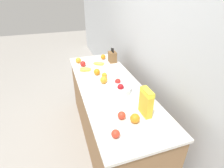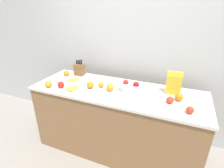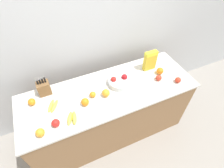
{
  "view_description": "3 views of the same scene",
  "coord_description": "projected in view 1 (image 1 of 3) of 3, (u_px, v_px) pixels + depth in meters",
  "views": [
    {
      "loc": [
        1.75,
        -0.55,
        1.96
      ],
      "look_at": [
        0.06,
        0.01,
        0.94
      ],
      "focal_mm": 28.0,
      "sensor_mm": 36.0,
      "label": 1
    },
    {
      "loc": [
        0.68,
        -1.76,
        1.81
      ],
      "look_at": [
        -0.04,
        -0.06,
        0.99
      ],
      "focal_mm": 28.0,
      "sensor_mm": 36.0,
      "label": 2
    },
    {
      "loc": [
        -0.51,
        -1.24,
        2.42
      ],
      "look_at": [
        0.04,
        -0.0,
        1.0
      ],
      "focal_mm": 28.0,
      "sensor_mm": 36.0,
      "label": 3
    }
  ],
  "objects": [
    {
      "name": "orange_back_center",
      "position": [
        78.0,
        60.0,
        2.69
      ],
      "size": [
        0.08,
        0.08,
        0.08
      ],
      "primitive_type": "sphere",
      "color": "orange",
      "rests_on": "counter"
    },
    {
      "name": "apple_near_bananas",
      "position": [
        122.0,
        115.0,
        1.57
      ],
      "size": [
        0.07,
        0.07,
        0.07
      ],
      "primitive_type": "sphere",
      "color": "red",
      "rests_on": "counter"
    },
    {
      "name": "orange_front_right",
      "position": [
        104.0,
        75.0,
        2.27
      ],
      "size": [
        0.07,
        0.07,
        0.07
      ],
      "primitive_type": "sphere",
      "color": "orange",
      "rests_on": "counter"
    },
    {
      "name": "orange_mid_left",
      "position": [
        103.0,
        57.0,
        2.83
      ],
      "size": [
        0.08,
        0.08,
        0.08
      ],
      "primitive_type": "sphere",
      "color": "orange",
      "rests_on": "counter"
    },
    {
      "name": "fruit_bowl",
      "position": [
        119.0,
        88.0,
        1.97
      ],
      "size": [
        0.3,
        0.3,
        0.12
      ],
      "color": "silver",
      "rests_on": "counter"
    },
    {
      "name": "apple_by_knife_block",
      "position": [
        116.0,
        134.0,
        1.37
      ],
      "size": [
        0.07,
        0.07,
        0.07
      ],
      "primitive_type": "sphere",
      "color": "red",
      "rests_on": "counter"
    },
    {
      "name": "apple_rear",
      "position": [
        83.0,
        64.0,
        2.58
      ],
      "size": [
        0.08,
        0.08,
        0.08
      ],
      "primitive_type": "sphere",
      "color": "red",
      "rests_on": "counter"
    },
    {
      "name": "orange_front_center",
      "position": [
        97.0,
        72.0,
        2.33
      ],
      "size": [
        0.09,
        0.09,
        0.09
      ],
      "primitive_type": "sphere",
      "color": "orange",
      "rests_on": "counter"
    },
    {
      "name": "orange_by_cereal",
      "position": [
        104.0,
        80.0,
        2.13
      ],
      "size": [
        0.09,
        0.09,
        0.09
      ],
      "primitive_type": "sphere",
      "color": "orange",
      "rests_on": "counter"
    },
    {
      "name": "banana_bunch_right",
      "position": [
        99.0,
        63.0,
        2.65
      ],
      "size": [
        0.15,
        0.18,
        0.04
      ],
      "rotation": [
        0.0,
        0.0,
        4.19
      ],
      "color": "yellow",
      "rests_on": "counter"
    },
    {
      "name": "knife_block",
      "position": [
        112.0,
        57.0,
        2.71
      ],
      "size": [
        0.13,
        0.11,
        0.26
      ],
      "color": "brown",
      "rests_on": "counter"
    },
    {
      "name": "counter",
      "position": [
        110.0,
        114.0,
        2.34
      ],
      "size": [
        2.08,
        0.73,
        0.9
      ],
      "color": "olive",
      "rests_on": "ground_plane"
    },
    {
      "name": "wall_back",
      "position": [
        156.0,
        48.0,
        2.08
      ],
      "size": [
        9.0,
        0.06,
        2.6
      ],
      "color": "silver",
      "rests_on": "ground_plane"
    },
    {
      "name": "orange_front_left",
      "position": [
        135.0,
        118.0,
        1.52
      ],
      "size": [
        0.09,
        0.09,
        0.09
      ],
      "primitive_type": "sphere",
      "color": "orange",
      "rests_on": "counter"
    },
    {
      "name": "banana_bunch_left",
      "position": [
        85.0,
        69.0,
        2.46
      ],
      "size": [
        0.13,
        0.18,
        0.04
      ],
      "rotation": [
        0.0,
        0.0,
        4.42
      ],
      "color": "yellow",
      "rests_on": "counter"
    },
    {
      "name": "cereal_box",
      "position": [
        146.0,
        101.0,
        1.57
      ],
      "size": [
        0.16,
        0.06,
        0.26
      ],
      "rotation": [
        0.0,
        0.0,
        0.0
      ],
      "color": "gold",
      "rests_on": "counter"
    },
    {
      "name": "ground_plane",
      "position": [
        110.0,
        138.0,
        2.56
      ],
      "size": [
        14.0,
        14.0,
        0.0
      ],
      "primitive_type": "plane",
      "color": "gray"
    }
  ]
}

